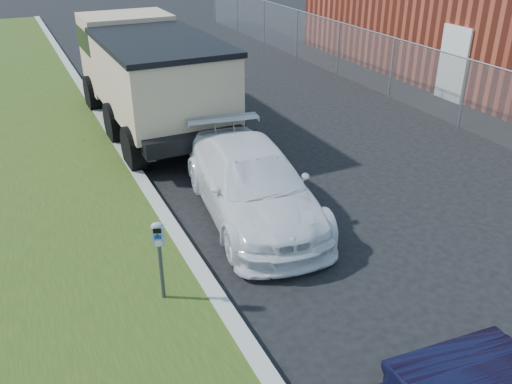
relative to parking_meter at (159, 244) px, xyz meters
name	(u,v)px	position (x,y,z in m)	size (l,w,h in m)	color
ground	(357,254)	(3.30, -0.08, -1.02)	(120.00, 120.00, 0.00)	black
chainlink_fence	(393,56)	(9.30, 6.92, 0.24)	(0.06, 30.06, 30.00)	slate
parking_meter	(159,244)	(0.00, 0.00, 0.00)	(0.20, 0.16, 1.25)	#3F4247
white_wagon	(252,183)	(2.26, 1.89, -0.37)	(1.82, 4.48, 1.30)	white
dump_truck	(148,71)	(1.89, 7.50, 0.45)	(2.77, 6.72, 2.61)	black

